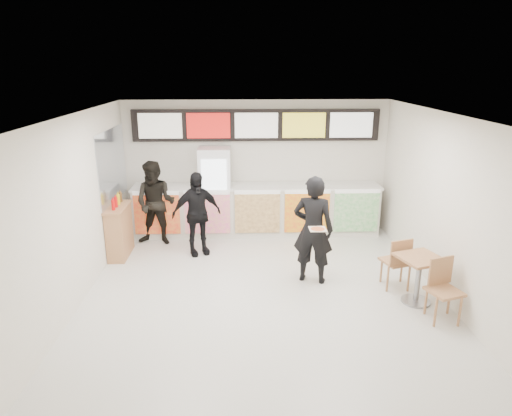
{
  "coord_description": "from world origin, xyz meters",
  "views": [
    {
      "loc": [
        -0.36,
        -6.82,
        3.72
      ],
      "look_at": [
        -0.08,
        1.2,
        1.21
      ],
      "focal_mm": 32.0,
      "sensor_mm": 36.0,
      "label": 1
    }
  ],
  "objects_px": {
    "drinks_fridge": "(215,192)",
    "customer_mid": "(197,214)",
    "service_counter": "(257,210)",
    "customer_left": "(156,203)",
    "cafe_table": "(419,271)",
    "customer_main": "(313,230)",
    "condiment_ledge": "(119,231)"
  },
  "relations": [
    {
      "from": "customer_left",
      "to": "condiment_ledge",
      "type": "distance_m",
      "value": 0.98
    },
    {
      "from": "service_counter",
      "to": "condiment_ledge",
      "type": "relative_size",
      "value": 4.44
    },
    {
      "from": "drinks_fridge",
      "to": "condiment_ledge",
      "type": "height_order",
      "value": "drinks_fridge"
    },
    {
      "from": "customer_main",
      "to": "cafe_table",
      "type": "bearing_deg",
      "value": 170.29
    },
    {
      "from": "customer_mid",
      "to": "cafe_table",
      "type": "bearing_deg",
      "value": -52.0
    },
    {
      "from": "customer_left",
      "to": "customer_mid",
      "type": "relative_size",
      "value": 1.06
    },
    {
      "from": "customer_left",
      "to": "condiment_ledge",
      "type": "bearing_deg",
      "value": -124.11
    },
    {
      "from": "service_counter",
      "to": "customer_main",
      "type": "relative_size",
      "value": 2.86
    },
    {
      "from": "drinks_fridge",
      "to": "cafe_table",
      "type": "xyz_separation_m",
      "value": [
        3.43,
        -3.32,
        -0.45
      ]
    },
    {
      "from": "service_counter",
      "to": "condiment_ledge",
      "type": "bearing_deg",
      "value": -157.18
    },
    {
      "from": "drinks_fridge",
      "to": "cafe_table",
      "type": "distance_m",
      "value": 4.8
    },
    {
      "from": "drinks_fridge",
      "to": "customer_mid",
      "type": "height_order",
      "value": "drinks_fridge"
    },
    {
      "from": "cafe_table",
      "to": "customer_left",
      "type": "bearing_deg",
      "value": 131.38
    },
    {
      "from": "customer_main",
      "to": "customer_left",
      "type": "height_order",
      "value": "customer_main"
    },
    {
      "from": "service_counter",
      "to": "customer_left",
      "type": "relative_size",
      "value": 3.05
    },
    {
      "from": "service_counter",
      "to": "cafe_table",
      "type": "height_order",
      "value": "service_counter"
    },
    {
      "from": "customer_mid",
      "to": "condiment_ledge",
      "type": "bearing_deg",
      "value": 159.4
    },
    {
      "from": "customer_left",
      "to": "condiment_ledge",
      "type": "relative_size",
      "value": 1.45
    },
    {
      "from": "customer_mid",
      "to": "cafe_table",
      "type": "height_order",
      "value": "customer_mid"
    },
    {
      "from": "customer_main",
      "to": "customer_left",
      "type": "bearing_deg",
      "value": -13.51
    },
    {
      "from": "customer_main",
      "to": "customer_mid",
      "type": "height_order",
      "value": "customer_main"
    },
    {
      "from": "condiment_ledge",
      "to": "drinks_fridge",
      "type": "bearing_deg",
      "value": 32.54
    },
    {
      "from": "cafe_table",
      "to": "condiment_ledge",
      "type": "distance_m",
      "value": 5.73
    },
    {
      "from": "service_counter",
      "to": "cafe_table",
      "type": "relative_size",
      "value": 3.3
    },
    {
      "from": "drinks_fridge",
      "to": "customer_mid",
      "type": "relative_size",
      "value": 1.16
    },
    {
      "from": "drinks_fridge",
      "to": "customer_main",
      "type": "distance_m",
      "value": 3.08
    },
    {
      "from": "customer_main",
      "to": "customer_mid",
      "type": "xyz_separation_m",
      "value": [
        -2.16,
        1.31,
        -0.11
      ]
    },
    {
      "from": "drinks_fridge",
      "to": "cafe_table",
      "type": "relative_size",
      "value": 1.19
    },
    {
      "from": "service_counter",
      "to": "customer_main",
      "type": "height_order",
      "value": "customer_main"
    },
    {
      "from": "drinks_fridge",
      "to": "condiment_ledge",
      "type": "relative_size",
      "value": 1.6
    },
    {
      "from": "customer_mid",
      "to": "drinks_fridge",
      "type": "bearing_deg",
      "value": 52.43
    },
    {
      "from": "customer_mid",
      "to": "cafe_table",
      "type": "relative_size",
      "value": 1.02
    }
  ]
}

